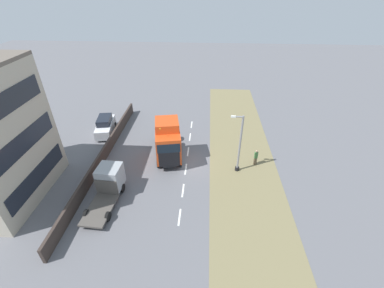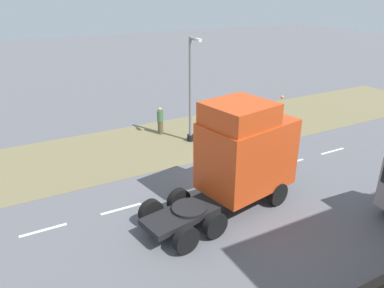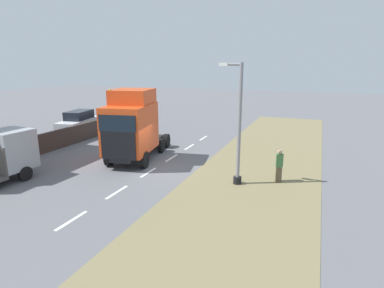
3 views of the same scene
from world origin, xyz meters
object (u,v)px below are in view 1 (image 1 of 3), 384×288
(lorry_cab, at_px, (168,141))
(flatbed_truck, at_px, (109,182))
(parked_car, at_px, (105,126))
(lamp_post, at_px, (239,148))
(pedestrian, at_px, (256,158))

(lorry_cab, distance_m, flatbed_truck, 7.33)
(lorry_cab, height_order, parked_car, lorry_cab)
(parked_car, relative_size, lamp_post, 0.79)
(lamp_post, xyz_separation_m, pedestrian, (-2.05, -1.14, -1.91))
(lorry_cab, xyz_separation_m, pedestrian, (-9.28, 0.31, -1.46))
(lorry_cab, distance_m, pedestrian, 9.40)
(parked_car, xyz_separation_m, lamp_post, (-16.03, 6.64, 1.75))
(pedestrian, bearing_deg, lamp_post, 29.14)
(parked_car, distance_m, lamp_post, 17.44)
(flatbed_truck, height_order, parked_car, flatbed_truck)
(lamp_post, bearing_deg, parked_car, -22.50)
(pedestrian, bearing_deg, flatbed_truck, 21.04)
(flatbed_truck, distance_m, parked_car, 11.63)
(pedestrian, bearing_deg, lorry_cab, -1.91)
(flatbed_truck, distance_m, lamp_post, 12.61)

